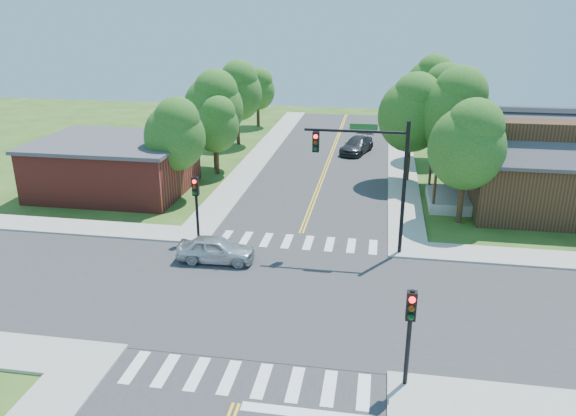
% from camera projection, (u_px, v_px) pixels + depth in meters
% --- Properties ---
extents(ground, '(100.00, 100.00, 0.00)m').
position_uv_depth(ground, '(277.00, 296.00, 25.79)').
color(ground, '#2C4917').
rests_on(ground, ground).
extents(road_ns, '(10.00, 90.00, 0.04)m').
position_uv_depth(road_ns, '(277.00, 296.00, 25.78)').
color(road_ns, '#2D2D30').
rests_on(road_ns, ground).
extents(road_ew, '(90.00, 10.00, 0.04)m').
position_uv_depth(road_ew, '(277.00, 296.00, 25.78)').
color(road_ew, '#2D2D30').
rests_on(road_ew, ground).
extents(intersection_patch, '(10.20, 10.20, 0.06)m').
position_uv_depth(intersection_patch, '(277.00, 296.00, 25.79)').
color(intersection_patch, '#2D2D30').
rests_on(intersection_patch, ground).
extents(sidewalk_ne, '(40.00, 40.00, 0.14)m').
position_uv_depth(sidewalk_ne, '(550.00, 201.00, 37.93)').
color(sidewalk_ne, '#9E9B93').
rests_on(sidewalk_ne, ground).
extents(sidewalk_nw, '(40.00, 40.00, 0.14)m').
position_uv_depth(sidewalk_nw, '(112.00, 178.00, 42.88)').
color(sidewalk_nw, '#9E9B93').
rests_on(sidewalk_nw, ground).
extents(crosswalk_north, '(8.85, 2.00, 0.01)m').
position_uv_depth(crosswalk_north, '(298.00, 242.00, 31.51)').
color(crosswalk_north, white).
rests_on(crosswalk_north, ground).
extents(crosswalk_south, '(8.85, 2.00, 0.01)m').
position_uv_depth(crosswalk_south, '(245.00, 379.00, 20.03)').
color(crosswalk_south, white).
rests_on(crosswalk_south, ground).
extents(centerline, '(0.30, 90.00, 0.01)m').
position_uv_depth(centerline, '(277.00, 295.00, 25.77)').
color(centerline, yellow).
rests_on(centerline, ground).
extents(stop_bar, '(4.60, 0.45, 0.09)m').
position_uv_depth(stop_bar, '(310.00, 415.00, 18.36)').
color(stop_bar, white).
rests_on(stop_bar, ground).
extents(signal_mast_ne, '(5.30, 0.42, 7.20)m').
position_uv_depth(signal_mast_ne, '(372.00, 166.00, 28.68)').
color(signal_mast_ne, black).
rests_on(signal_mast_ne, ground).
extents(signal_pole_se, '(0.34, 0.42, 3.80)m').
position_uv_depth(signal_pole_se, '(410.00, 321.00, 18.79)').
color(signal_pole_se, black).
rests_on(signal_pole_se, ground).
extents(signal_pole_nw, '(0.34, 0.42, 3.80)m').
position_uv_depth(signal_pole_nw, '(196.00, 196.00, 30.91)').
color(signal_pole_nw, black).
rests_on(signal_pole_nw, ground).
extents(house_ne, '(13.05, 8.80, 7.11)m').
position_uv_depth(house_ne, '(553.00, 160.00, 35.45)').
color(house_ne, '#321D11').
rests_on(house_ne, ground).
extents(building_nw, '(10.40, 8.40, 3.73)m').
position_uv_depth(building_nw, '(114.00, 165.00, 39.58)').
color(building_nw, maroon).
rests_on(building_nw, ground).
extents(tree_e_a, '(4.51, 4.28, 7.66)m').
position_uv_depth(tree_e_a, '(469.00, 143.00, 32.68)').
color(tree_e_a, '#382314').
rests_on(tree_e_a, ground).
extents(tree_e_b, '(5.13, 4.87, 8.72)m').
position_uv_depth(tree_e_b, '(455.00, 109.00, 39.17)').
color(tree_e_b, '#382314').
rests_on(tree_e_b, ground).
extents(tree_e_c, '(4.83, 4.59, 8.21)m').
position_uv_depth(tree_e_c, '(442.00, 97.00, 46.33)').
color(tree_e_c, '#382314').
rests_on(tree_e_c, ground).
extents(tree_e_d, '(4.81, 4.57, 8.18)m').
position_uv_depth(tree_e_d, '(431.00, 83.00, 54.46)').
color(tree_e_d, '#382314').
rests_on(tree_e_d, ground).
extents(tree_w_a, '(4.11, 3.91, 6.99)m').
position_uv_depth(tree_w_a, '(175.00, 133.00, 37.22)').
color(tree_w_a, '#382314').
rests_on(tree_w_a, ground).
extents(tree_w_b, '(4.69, 4.46, 7.97)m').
position_uv_depth(tree_w_b, '(214.00, 104.00, 43.80)').
color(tree_w_b, '#382314').
rests_on(tree_w_b, ground).
extents(tree_w_c, '(4.64, 4.41, 7.89)m').
position_uv_depth(tree_w_c, '(237.00, 89.00, 51.68)').
color(tree_w_c, '#382314').
rests_on(tree_w_c, ground).
extents(tree_w_d, '(3.70, 3.51, 6.29)m').
position_uv_depth(tree_w_d, '(258.00, 88.00, 59.88)').
color(tree_w_d, '#382314').
rests_on(tree_w_d, ground).
extents(tree_house, '(4.81, 4.56, 8.17)m').
position_uv_depth(tree_house, '(413.00, 111.00, 40.44)').
color(tree_house, '#382314').
rests_on(tree_house, ground).
extents(tree_bldg, '(3.67, 3.48, 6.23)m').
position_uv_depth(tree_bldg, '(216.00, 123.00, 42.80)').
color(tree_bldg, '#382314').
rests_on(tree_bldg, ground).
extents(car_silver, '(1.88, 4.13, 1.37)m').
position_uv_depth(car_silver, '(216.00, 250.00, 28.95)').
color(car_silver, silver).
rests_on(car_silver, ground).
extents(car_dgrey, '(4.58, 5.85, 1.39)m').
position_uv_depth(car_dgrey, '(357.00, 146.00, 50.07)').
color(car_dgrey, '#2A2C2F').
rests_on(car_dgrey, ground).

